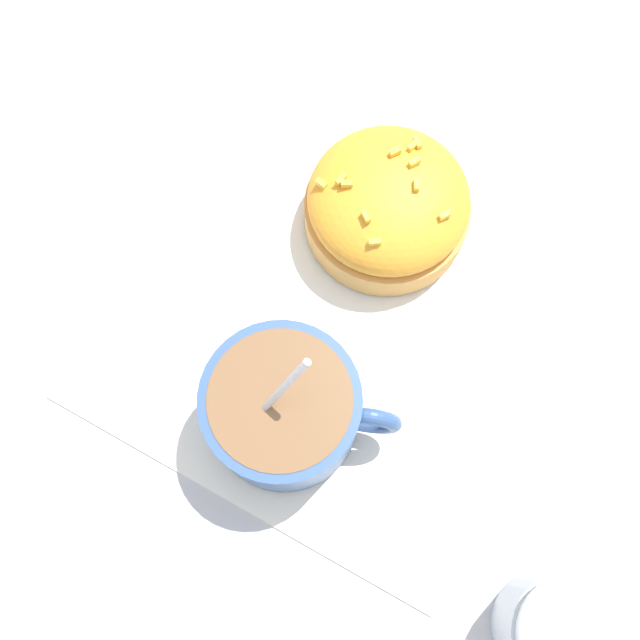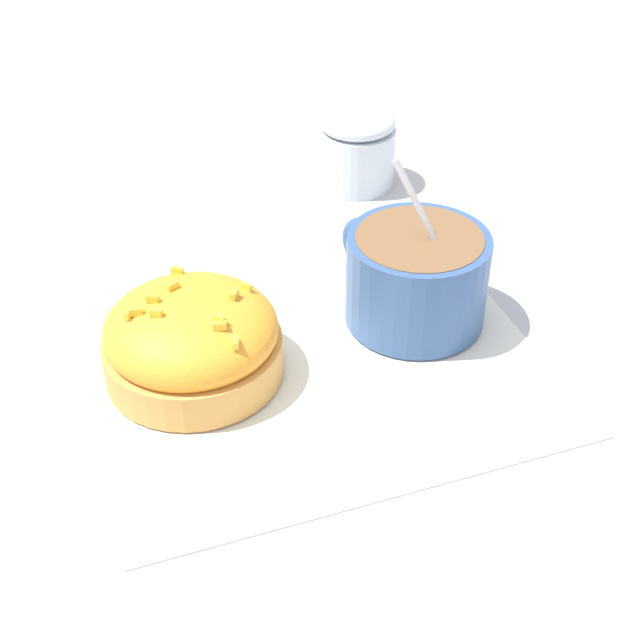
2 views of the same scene
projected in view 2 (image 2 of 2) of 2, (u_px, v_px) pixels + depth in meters
ground_plane at (305, 348)px, 0.54m from camera, size 3.00×3.00×0.00m
paper_napkin at (305, 346)px, 0.54m from camera, size 0.30×0.29×0.00m
coffee_cup at (415, 274)px, 0.55m from camera, size 0.09×0.10×0.11m
frosted_pastry at (192, 339)px, 0.51m from camera, size 0.10×0.10×0.06m
sugar_bowl at (357, 147)px, 0.69m from camera, size 0.06×0.06×0.06m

